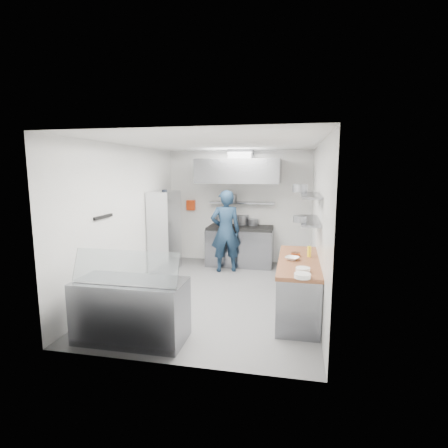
% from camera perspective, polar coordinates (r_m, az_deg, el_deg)
% --- Properties ---
extents(floor, '(5.00, 5.00, 0.00)m').
position_cam_1_polar(floor, '(6.78, -1.03, -11.28)').
color(floor, '#565659').
rests_on(floor, ground).
extents(ceiling, '(5.00, 5.00, 0.00)m').
position_cam_1_polar(ceiling, '(6.38, -1.10, 13.04)').
color(ceiling, silver).
rests_on(ceiling, wall_back).
extents(wall_back, '(3.60, 2.80, 0.02)m').
position_cam_1_polar(wall_back, '(8.87, 2.45, 2.83)').
color(wall_back, white).
rests_on(wall_back, floor).
extents(wall_front, '(3.60, 2.80, 0.02)m').
position_cam_1_polar(wall_front, '(4.07, -8.75, -4.58)').
color(wall_front, white).
rests_on(wall_front, floor).
extents(wall_left, '(2.80, 5.00, 0.02)m').
position_cam_1_polar(wall_left, '(7.04, -15.52, 0.91)').
color(wall_left, white).
rests_on(wall_left, floor).
extents(wall_right, '(2.80, 5.00, 0.02)m').
position_cam_1_polar(wall_right, '(6.29, 15.14, 0.01)').
color(wall_right, white).
rests_on(wall_right, floor).
extents(gas_range, '(1.60, 0.80, 0.90)m').
position_cam_1_polar(gas_range, '(8.62, 2.64, -3.75)').
color(gas_range, gray).
rests_on(gas_range, floor).
extents(cooktop, '(1.57, 0.78, 0.06)m').
position_cam_1_polar(cooktop, '(8.53, 2.67, -0.61)').
color(cooktop, black).
rests_on(cooktop, gas_range).
extents(stock_pot_left, '(0.27, 0.27, 0.20)m').
position_cam_1_polar(stock_pot_left, '(8.95, -0.58, 0.71)').
color(stock_pot_left, slate).
rests_on(stock_pot_left, cooktop).
extents(stock_pot_mid, '(0.31, 0.31, 0.24)m').
position_cam_1_polar(stock_pot_mid, '(8.83, 3.06, 0.70)').
color(stock_pot_mid, slate).
rests_on(stock_pot_mid, cooktop).
extents(stock_pot_right, '(0.26, 0.26, 0.16)m').
position_cam_1_polar(stock_pot_right, '(8.72, 4.72, 0.32)').
color(stock_pot_right, slate).
rests_on(stock_pot_right, cooktop).
extents(over_range_shelf, '(1.60, 0.30, 0.04)m').
position_cam_1_polar(over_range_shelf, '(8.68, 2.94, 3.49)').
color(over_range_shelf, gray).
rests_on(over_range_shelf, wall_back).
extents(shelf_pot_a, '(0.26, 0.26, 0.18)m').
position_cam_1_polar(shelf_pot_a, '(8.76, 1.23, 4.27)').
color(shelf_pot_a, slate).
rests_on(shelf_pot_a, over_range_shelf).
extents(extractor_hood, '(1.90, 1.15, 0.55)m').
position_cam_1_polar(extractor_hood, '(8.23, 2.55, 8.64)').
color(extractor_hood, gray).
rests_on(extractor_hood, wall_back).
extents(hood_duct, '(0.55, 0.55, 0.24)m').
position_cam_1_polar(hood_duct, '(8.46, 2.81, 11.22)').
color(hood_duct, slate).
rests_on(hood_duct, extractor_hood).
extents(red_firebox, '(0.22, 0.10, 0.26)m').
position_cam_1_polar(red_firebox, '(9.09, -5.43, 3.08)').
color(red_firebox, red).
rests_on(red_firebox, wall_back).
extents(chef, '(0.80, 0.65, 1.88)m').
position_cam_1_polar(chef, '(7.98, 0.26, -1.17)').
color(chef, '#14273D').
rests_on(chef, floor).
extents(wire_rack, '(0.50, 0.90, 1.85)m').
position_cam_1_polar(wire_rack, '(8.15, -9.64, -1.20)').
color(wire_rack, silver).
rests_on(wire_rack, floor).
extents(rack_bin_a, '(0.15, 0.19, 0.17)m').
position_cam_1_polar(rack_bin_a, '(8.01, -10.08, -2.30)').
color(rack_bin_a, white).
rests_on(rack_bin_a, wire_rack).
extents(rack_bin_b, '(0.13, 0.16, 0.14)m').
position_cam_1_polar(rack_bin_b, '(8.27, -9.23, 1.59)').
color(rack_bin_b, yellow).
rests_on(rack_bin_b, wire_rack).
extents(rack_jar, '(0.12, 0.12, 0.18)m').
position_cam_1_polar(rack_jar, '(7.95, -9.70, 4.90)').
color(rack_jar, black).
rests_on(rack_jar, wire_rack).
extents(knife_strip, '(0.04, 0.55, 0.05)m').
position_cam_1_polar(knife_strip, '(6.23, -19.10, 1.13)').
color(knife_strip, black).
rests_on(knife_strip, wall_left).
extents(prep_counter_base, '(0.62, 2.00, 0.84)m').
position_cam_1_polar(prep_counter_base, '(5.93, 11.98, -10.19)').
color(prep_counter_base, gray).
rests_on(prep_counter_base, floor).
extents(prep_counter_top, '(0.65, 2.04, 0.06)m').
position_cam_1_polar(prep_counter_top, '(5.80, 12.12, -5.98)').
color(prep_counter_top, brown).
rests_on(prep_counter_top, prep_counter_base).
extents(plate_stack_a, '(0.22, 0.22, 0.06)m').
position_cam_1_polar(plate_stack_a, '(4.85, 12.68, -8.24)').
color(plate_stack_a, white).
rests_on(plate_stack_a, prep_counter_top).
extents(plate_stack_b, '(0.20, 0.20, 0.06)m').
position_cam_1_polar(plate_stack_b, '(5.13, 12.75, -7.29)').
color(plate_stack_b, white).
rests_on(plate_stack_b, prep_counter_top).
extents(copper_pan, '(0.15, 0.15, 0.06)m').
position_cam_1_polar(copper_pan, '(6.01, 11.59, -4.86)').
color(copper_pan, '#BB6235').
rests_on(copper_pan, prep_counter_top).
extents(squeeze_bottle, '(0.06, 0.06, 0.18)m').
position_cam_1_polar(squeeze_bottle, '(5.99, 13.74, -4.38)').
color(squeeze_bottle, yellow).
rests_on(squeeze_bottle, prep_counter_top).
extents(mixing_bowl, '(0.28, 0.28, 0.05)m').
position_cam_1_polar(mixing_bowl, '(5.74, 11.06, -5.53)').
color(mixing_bowl, white).
rests_on(mixing_bowl, prep_counter_top).
extents(wall_shelf_lower, '(0.30, 1.30, 0.04)m').
position_cam_1_polar(wall_shelf_lower, '(5.97, 13.83, 0.56)').
color(wall_shelf_lower, gray).
rests_on(wall_shelf_lower, wall_right).
extents(wall_shelf_upper, '(0.30, 1.30, 0.04)m').
position_cam_1_polar(wall_shelf_upper, '(5.93, 13.98, 4.58)').
color(wall_shelf_upper, gray).
rests_on(wall_shelf_upper, wall_right).
extents(shelf_pot_c, '(0.21, 0.21, 0.10)m').
position_cam_1_polar(shelf_pot_c, '(5.61, 12.27, 0.81)').
color(shelf_pot_c, slate).
rests_on(shelf_pot_c, wall_shelf_lower).
extents(shelf_pot_d, '(0.26, 0.26, 0.14)m').
position_cam_1_polar(shelf_pot_d, '(6.39, 12.30, 5.75)').
color(shelf_pot_d, slate).
rests_on(shelf_pot_d, wall_shelf_upper).
extents(display_case, '(1.50, 0.70, 0.85)m').
position_cam_1_polar(display_case, '(5.11, -14.89, -13.46)').
color(display_case, gray).
rests_on(display_case, floor).
extents(display_glass, '(1.47, 0.19, 0.42)m').
position_cam_1_polar(display_glass, '(4.80, -15.84, -6.82)').
color(display_glass, silver).
rests_on(display_glass, display_case).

